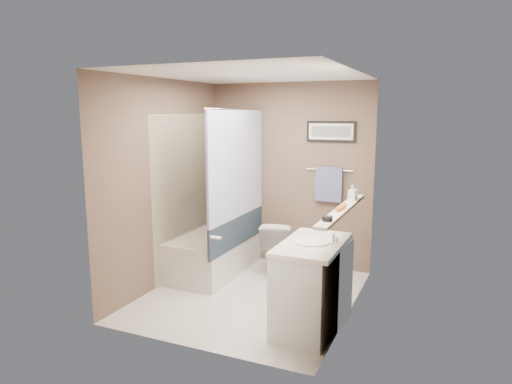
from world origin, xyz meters
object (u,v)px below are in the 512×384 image
at_px(bathtub, 216,252).
at_px(glass_jar, 354,194).
at_px(candle_bowl_near, 327,219).
at_px(vanity, 313,288).
at_px(toilet, 278,246).
at_px(hair_brush_back, 343,206).
at_px(hair_brush_front, 341,207).
at_px(soap_bottle, 352,193).

xyz_separation_m(bathtub, glass_jar, (1.79, -0.21, 0.92)).
bearing_deg(candle_bowl_near, vanity, 126.81).
relative_size(vanity, candle_bowl_near, 10.00).
bearing_deg(glass_jar, bathtub, 173.41).
distance_m(toilet, hair_brush_back, 1.63).
distance_m(vanity, glass_jar, 1.15).
distance_m(bathtub, vanity, 1.92).
distance_m(toilet, candle_bowl_near, 2.03).
relative_size(bathtub, hair_brush_back, 6.82).
relative_size(toilet, glass_jar, 6.78).
bearing_deg(glass_jar, toilet, 155.55).
height_order(toilet, candle_bowl_near, candle_bowl_near).
height_order(bathtub, hair_brush_front, hair_brush_front).
height_order(toilet, hair_brush_front, hair_brush_front).
xyz_separation_m(hair_brush_back, soap_bottle, (0.00, 0.43, 0.06)).
xyz_separation_m(toilet, glass_jar, (1.03, -0.47, 0.83)).
bearing_deg(vanity, hair_brush_front, 57.38).
bearing_deg(vanity, glass_jar, 82.44).
bearing_deg(toilet, soap_bottle, 138.87).
relative_size(bathtub, toilet, 2.21).
xyz_separation_m(bathtub, toilet, (0.75, 0.26, 0.09)).
bearing_deg(soap_bottle, bathtub, 170.75).
relative_size(hair_brush_front, hair_brush_back, 1.00).
xyz_separation_m(candle_bowl_near, glass_jar, (0.00, 1.08, 0.03)).
height_order(bathtub, toilet, toilet).
relative_size(hair_brush_back, soap_bottle, 1.38).
relative_size(toilet, hair_brush_front, 3.08).
height_order(hair_brush_back, glass_jar, glass_jar).
bearing_deg(soap_bottle, vanity, -103.79).
distance_m(vanity, hair_brush_front, 0.80).
bearing_deg(hair_brush_front, candle_bowl_near, -90.00).
bearing_deg(toilet, vanity, 110.01).
xyz_separation_m(vanity, hair_brush_front, (0.19, 0.24, 0.74)).
relative_size(candle_bowl_near, glass_jar, 0.90).
bearing_deg(bathtub, toilet, 18.57).
distance_m(toilet, hair_brush_front, 1.68).
xyz_separation_m(hair_brush_front, soap_bottle, (0.00, 0.51, 0.06)).
distance_m(toilet, vanity, 1.56).
bearing_deg(toilet, glass_jar, 142.62).
xyz_separation_m(bathtub, vanity, (1.60, -1.04, 0.15)).
bearing_deg(hair_brush_back, candle_bowl_near, -90.00).
distance_m(toilet, soap_bottle, 1.45).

